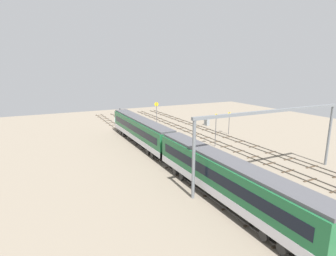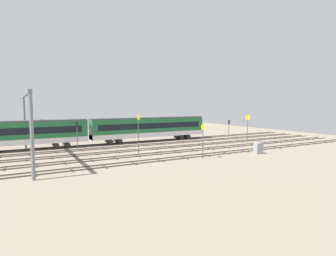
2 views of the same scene
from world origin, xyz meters
The scene contains 14 objects.
ground_plane centered at (0.00, 0.00, 0.00)m, with size 99.46×99.46×0.00m, color gray.
track_near_foreground centered at (0.00, -8.97, 0.07)m, with size 83.46×2.40×0.16m.
track_second_near centered at (0.00, -4.49, 0.06)m, with size 83.46×2.40×0.16m.
track_middle centered at (0.00, 0.00, 0.06)m, with size 83.46×2.40×0.16m.
track_second_far centered at (0.00, 4.49, 0.07)m, with size 83.46×2.40×0.16m.
track_with_train centered at (0.00, 8.97, 0.06)m, with size 83.46×2.40×0.16m.
train centered at (-6.60, 8.97, 2.66)m, with size 50.40×3.24×4.80m.
overhead_gantry centered at (-17.33, -0.12, 7.02)m, with size 0.40×23.52×9.02m.
speed_sign_near_foreground centered at (-2.30, -2.72, 3.83)m, with size 0.14×0.90×6.02m.
speed_sign_mid_trackside centered at (3.88, -10.86, 3.08)m, with size 0.14×0.84×4.82m.
speed_sign_far_trackside centered at (21.52, -1.70, 3.70)m, with size 0.14×1.09×5.51m.
signal_light_trackside_approach centered at (-9.65, 6.39, 3.02)m, with size 0.31×0.32×4.62m.
signal_light_trackside_departure centered at (24.50, 7.10, 2.64)m, with size 0.31×0.32×4.00m.
relay_cabinet centered at (13.57, -11.88, 0.84)m, with size 1.29×0.81×1.69m.
Camera 2 is at (-18.68, -41.48, 7.52)m, focal length 29.40 mm.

